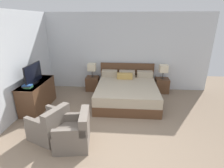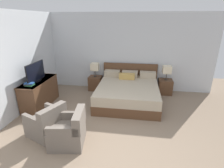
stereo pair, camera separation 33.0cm
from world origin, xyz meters
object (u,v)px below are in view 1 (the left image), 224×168
table_lamp_left (92,67)px  book_blue_cover (27,86)px  table_lamp_right (164,69)px  book_small_top (27,85)px  book_red_cover (28,87)px  nightstand_left (93,83)px  nightstand_right (162,85)px  tv (33,74)px  dresser (38,95)px  armchair_by_window (50,126)px  bed (127,91)px  armchair_companion (74,133)px

table_lamp_left → book_blue_cover: table_lamp_left is taller
table_lamp_right → book_small_top: bearing=-153.6°
book_red_cover → table_lamp_left: bearing=55.3°
nightstand_left → table_lamp_left: (0.00, 0.00, 0.62)m
nightstand_right → tv: (-3.84, -1.54, 0.81)m
table_lamp_left → book_blue_cover: bearing=-125.3°
table_lamp_left → dresser: (-1.34, -1.49, -0.46)m
table_lamp_left → book_blue_cover: 2.34m
table_lamp_right → armchair_by_window: table_lamp_right is taller
dresser → book_blue_cover: book_blue_cover is taller
tv → nightstand_right: bearing=21.8°
dresser → book_red_cover: 0.58m
tv → book_red_cover: 0.45m
nightstand_right → book_red_cover: book_red_cover is taller
nightstand_right → book_red_cover: 4.32m
dresser → tv: bearing=-87.0°
tv → armchair_by_window: tv is taller
bed → nightstand_left: size_ratio=4.22×
nightstand_right → table_lamp_right: (0.00, 0.00, 0.62)m
nightstand_right → armchair_by_window: size_ratio=0.56×
dresser → bed: bearing=15.4°
table_lamp_left → tv: tv is taller
nightstand_left → armchair_by_window: bearing=-98.5°
table_lamp_left → tv: size_ratio=0.58×
bed → armchair_by_window: (-1.68, -2.04, -0.02)m
nightstand_right → book_small_top: bearing=-153.6°
bed → book_blue_cover: 2.89m
tv → armchair_companion: bearing=-44.4°
book_red_cover → armchair_by_window: bearing=-45.1°
table_lamp_right → book_small_top: size_ratio=2.14×
armchair_companion → bed: bearing=64.4°
nightstand_left → nightstand_right: bearing=0.0°
tv → bed: bearing=16.4°
nightstand_left → armchair_companion: 3.03m
table_lamp_left → dresser: table_lamp_left is taller
bed → book_small_top: size_ratio=9.20×
nightstand_left → book_blue_cover: book_blue_cover is taller
nightstand_left → book_small_top: (-1.34, -1.91, 0.61)m
table_lamp_left → armchair_by_window: 2.90m
bed → nightstand_right: bearing=31.8°
book_small_top → armchair_companion: size_ratio=0.30×
bed → table_lamp_left: 1.58m
tv → armchair_by_window: bearing=-54.3°
table_lamp_left → table_lamp_right: bearing=0.0°
dresser → armchair_companion: size_ratio=1.78×
book_blue_cover → book_small_top: bearing=0.0°
nightstand_right → table_lamp_left: bearing=180.0°
table_lamp_left → book_red_cover: bearing=-124.7°
tv → book_red_cover: size_ratio=4.49×
book_red_cover → tv: bearing=92.1°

